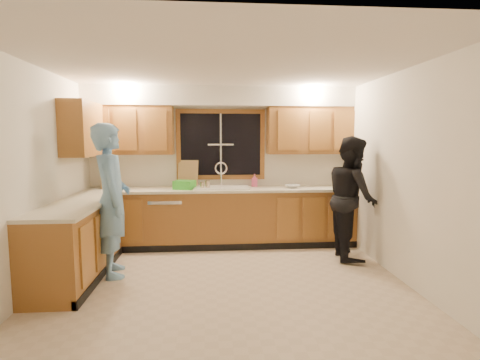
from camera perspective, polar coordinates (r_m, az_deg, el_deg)
name	(u,v)px	position (r m, az deg, el deg)	size (l,w,h in m)	color
floor	(226,283)	(4.56, -2.14, -15.45)	(4.20, 4.20, 0.00)	beige
ceiling	(225,65)	(4.32, -2.28, 17.09)	(4.20, 4.20, 0.00)	white
wall_back	(221,166)	(6.16, -2.93, 2.16)	(4.20, 4.20, 0.00)	white
wall_left	(34,179)	(4.68, -28.87, 0.10)	(3.80, 3.80, 0.00)	white
wall_right	(403,176)	(4.83, 23.55, 0.53)	(3.80, 3.80, 0.00)	white
base_cabinets_back	(222,218)	(5.97, -2.81, -5.82)	(4.20, 0.60, 0.88)	#96602B
base_cabinets_left	(77,242)	(5.02, -23.57, -8.66)	(0.60, 1.90, 0.88)	#96602B
countertop_back	(222,190)	(5.88, -2.83, -1.46)	(4.20, 0.63, 0.04)	beige
countertop_left	(77,205)	(4.93, -23.64, -3.48)	(0.63, 1.90, 0.04)	beige
upper_cabinets_left	(129,130)	(6.10, -16.53, 7.28)	(1.35, 0.33, 0.75)	#96602B
upper_cabinets_right	(309,131)	(6.18, 10.51, 7.41)	(1.35, 0.33, 0.75)	#96602B
upper_cabinets_return	(82,129)	(5.64, -22.94, 7.15)	(0.33, 0.90, 0.75)	#96602B
soffit	(221,97)	(6.00, -2.94, 12.57)	(4.20, 0.35, 0.30)	white
window_frame	(221,145)	(6.13, -2.95, 5.42)	(1.44, 0.03, 1.14)	black
sink	(222,192)	(5.90, -2.83, -1.78)	(0.86, 0.52, 0.57)	white
dishwasher	(168,221)	(6.00, -10.99, -6.16)	(0.60, 0.56, 0.82)	silver
stove	(58,256)	(4.51, -25.96, -10.33)	(0.58, 0.75, 0.90)	silver
man	(112,200)	(4.86, -18.98, -2.93)	(0.69, 0.45, 1.88)	#6FA2D1
woman	(352,197)	(5.53, 16.73, -2.57)	(0.84, 0.66, 1.73)	black
knife_block	(105,181)	(6.16, -19.82, -0.14)	(0.13, 0.11, 0.24)	#A2692C
cutting_board	(188,173)	(6.09, -7.92, 0.99)	(0.32, 0.02, 0.43)	tan
dish_crate	(185,185)	(5.84, -8.45, -0.72)	(0.28, 0.27, 0.13)	green
soap_bottle	(255,180)	(6.09, 2.23, -0.03)	(0.09, 0.09, 0.20)	#E65789
bowl	(293,186)	(5.97, 8.03, -0.95)	(0.22, 0.22, 0.05)	silver
can_left	(202,186)	(5.76, -5.78, -0.89)	(0.06, 0.06, 0.11)	#BAA88F
can_right	(208,185)	(5.79, -4.97, -0.74)	(0.07, 0.07, 0.13)	#BAA88F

